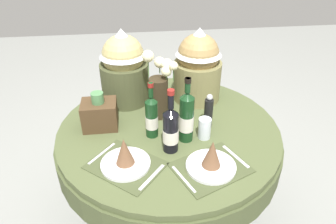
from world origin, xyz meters
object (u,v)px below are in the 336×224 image
Objects in this scene: dining_table at (169,144)px; wine_bottle_left at (187,117)px; tumbler_near_right at (205,128)px; gift_tub_back_right at (198,63)px; gift_tub_back_left at (124,64)px; wine_bottle_centre at (171,129)px; wine_bottle_rear at (152,117)px; place_setting_left at (125,158)px; flower_vase at (160,88)px; woven_basket_side_left at (100,114)px; place_setting_right at (211,161)px; pepper_mill at (208,112)px.

wine_bottle_left is (0.08, -0.12, 0.27)m from dining_table.
gift_tub_back_right is (0.04, 0.43, 0.19)m from tumbler_near_right.
gift_tub_back_left is at bearing 124.86° from dining_table.
tumbler_near_right is at bearing 1.74° from wine_bottle_left.
wine_bottle_rear is (-0.08, 0.13, -0.01)m from wine_bottle_centre.
flower_vase is at bearing 64.14° from place_setting_left.
wine_bottle_left is 0.57m from gift_tub_back_left.
woven_basket_side_left is (-0.46, 0.18, -0.06)m from wine_bottle_left.
place_setting_left reaches higher than tumbler_near_right.
place_setting_right is at bearing -49.08° from wine_bottle_rear.
pepper_mill is at bearing 37.38° from wine_bottle_left.
dining_table is 3.67× the size of wine_bottle_centre.
woven_basket_side_left is at bearing -156.68° from gift_tub_back_right.
wine_bottle_rear is (-0.18, 0.06, -0.02)m from wine_bottle_left.
wine_bottle_centre is 0.74× the size of gift_tub_back_right.
wine_bottle_rear reaches higher than pepper_mill.
wine_bottle_left is at bearing -58.09° from dining_table.
dining_table is 0.32m from pepper_mill.
woven_basket_side_left is (-0.61, -0.26, -0.16)m from gift_tub_back_right.
place_setting_right is at bearing -66.59° from dining_table.
tumbler_near_right reaches higher than dining_table.
wine_bottle_rear is 0.45m from gift_tub_back_left.
wine_bottle_left is 3.08× the size of tumbler_near_right.
wine_bottle_centre is 0.45m from woven_basket_side_left.
pepper_mill reaches higher than place_setting_right.
tumbler_near_right is at bearing -10.94° from wine_bottle_rear.
flower_vase is at bearing 105.14° from dining_table.
gift_tub_back_right is at bearing 52.51° from place_setting_left.
gift_tub_back_right reaches higher than wine_bottle_rear.
pepper_mill is (0.22, -0.01, 0.22)m from dining_table.
place_setting_left is at bearing -148.75° from pepper_mill.
wine_bottle_left is 1.13× the size of wine_bottle_rear.
pepper_mill is at bearing -89.83° from gift_tub_back_right.
wine_bottle_left reaches higher than dining_table.
woven_basket_side_left is at bearing 172.35° from dining_table.
wine_bottle_left is at bearing -66.25° from flower_vase.
pepper_mill is (0.32, 0.05, -0.03)m from wine_bottle_rear.
flower_vase is 0.31m from pepper_mill.
place_setting_right is 1.29× the size of wine_bottle_rear.
wine_bottle_left is at bearing 108.51° from place_setting_right.
wine_bottle_rear is 0.29m from tumbler_near_right.
tumbler_near_right is at bearing 85.10° from place_setting_right.
woven_basket_side_left is (-0.61, 0.06, -0.01)m from pepper_mill.
place_setting_left is 0.28m from wine_bottle_rear.
flower_vase is 0.34m from wine_bottle_centre.
wine_bottle_centre is 0.74× the size of gift_tub_back_left.
wine_bottle_centre is at bearing -94.26° from dining_table.
pepper_mill is at bearing -37.50° from gift_tub_back_left.
woven_basket_side_left is (-0.15, -0.29, -0.17)m from gift_tub_back_left.
place_setting_left is 0.55m from pepper_mill.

